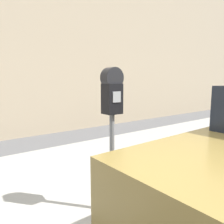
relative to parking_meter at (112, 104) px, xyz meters
The scene contains 2 objects.
sidewalk 1.69m from the parking_meter, 105.79° to the left, with size 24.00×2.80×0.13m.
parking_meter is the anchor object (origin of this frame).
Camera 1 is at (-0.98, -0.67, 1.51)m, focal length 35.00 mm.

